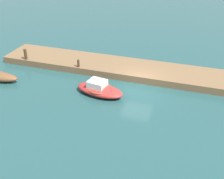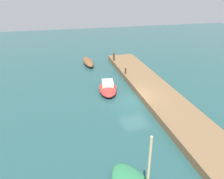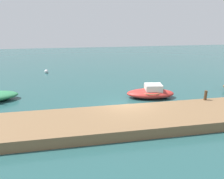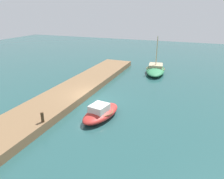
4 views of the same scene
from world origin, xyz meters
name	(u,v)px [view 4 (image 4 of 4)]	position (x,y,z in m)	size (l,w,h in m)	color
ground_plane	(92,101)	(0.00, 0.00, 0.00)	(84.00, 84.00, 0.00)	#234C4C
dock_platform	(69,94)	(0.00, -2.48, 0.32)	(27.83, 3.83, 0.63)	brown
motorboat_red	(101,112)	(2.70, 2.12, 0.45)	(4.24, 2.44, 1.17)	#B72D28
sailboat_green	(155,69)	(-11.41, 3.58, 0.45)	(6.34, 3.19, 4.69)	#2D7A4C
mooring_post_west	(42,117)	(5.83, -0.81, 0.99)	(0.21, 0.21, 0.71)	#47331E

